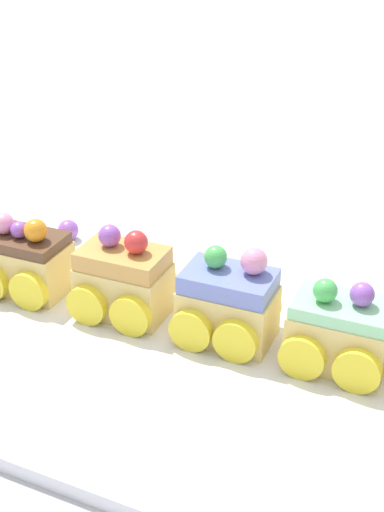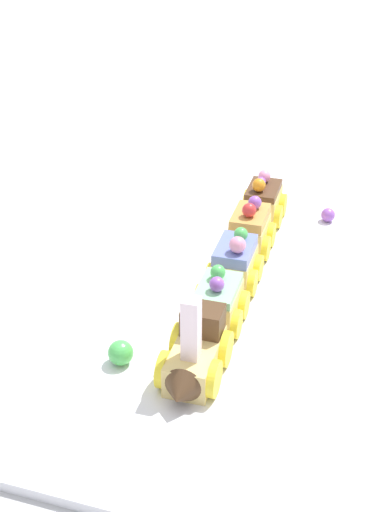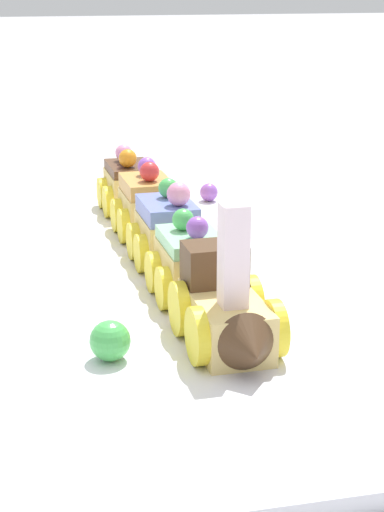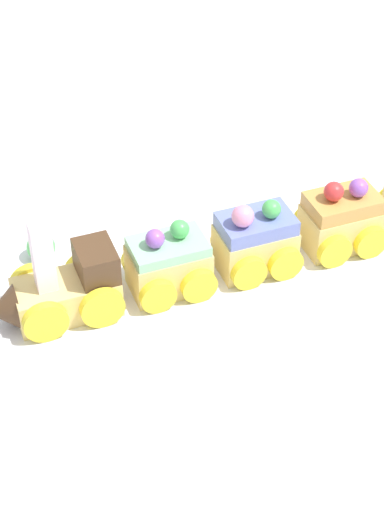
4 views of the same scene
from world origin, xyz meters
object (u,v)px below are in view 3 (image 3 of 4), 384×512
at_px(cake_train_locomotive, 228,312).
at_px(cake_car_blueberry, 168,233).
at_px(cake_car_mint, 191,266).
at_px(gumball_purple, 209,192).
at_px(cake_car_caramel, 147,207).
at_px(cake_car_chocolate, 129,187).
at_px(gumball_green, 110,341).

distance_m(cake_train_locomotive, cake_car_blueberry, 0.19).
distance_m(cake_car_mint, gumball_purple, 0.31).
height_order(cake_car_caramel, gumball_purple, cake_car_caramel).
relative_size(cake_car_caramel, cake_car_chocolate, 1.03).
height_order(cake_car_blueberry, gumball_green, cake_car_blueberry).
relative_size(cake_car_caramel, gumball_purple, 3.72).
bearing_deg(cake_car_caramel, gumball_purple, 140.12).
relative_size(cake_train_locomotive, gumball_green, 4.17).
height_order(cake_car_blueberry, cake_car_chocolate, cake_car_blueberry).
xyz_separation_m(cake_car_blueberry, gumball_green, (0.19, -0.08, -0.02)).
bearing_deg(gumball_purple, cake_car_blueberry, -23.44).
height_order(cake_car_caramel, cake_car_chocolate, cake_car_caramel).
relative_size(cake_train_locomotive, cake_car_blueberry, 1.49).
bearing_deg(cake_train_locomotive, cake_car_caramel, 179.98).
bearing_deg(cake_train_locomotive, gumball_purple, 166.37).
xyz_separation_m(cake_car_caramel, gumball_green, (0.28, -0.08, -0.01)).
distance_m(cake_car_mint, cake_car_blueberry, 0.09).
distance_m(cake_car_chocolate, gumball_purple, 0.10).
distance_m(cake_car_blueberry, gumball_green, 0.21).
relative_size(cake_car_blueberry, cake_car_caramel, 1.02).
distance_m(gumball_purple, gumball_green, 0.43).
height_order(cake_train_locomotive, gumball_purple, cake_train_locomotive).
bearing_deg(cake_car_caramel, cake_car_blueberry, 0.15).
xyz_separation_m(cake_train_locomotive, gumball_green, (0.00, -0.08, -0.01)).
bearing_deg(cake_car_caramel, gumball_green, -16.51).
relative_size(cake_car_mint, cake_car_chocolate, 1.00).
relative_size(cake_train_locomotive, cake_car_mint, 1.56).
relative_size(cake_train_locomotive, cake_car_chocolate, 1.56).
height_order(cake_train_locomotive, gumball_green, cake_train_locomotive).
bearing_deg(gumball_purple, cake_car_mint, -16.70).
bearing_deg(cake_car_caramel, cake_car_chocolate, -179.78).
bearing_deg(cake_car_mint, cake_train_locomotive, 0.03).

